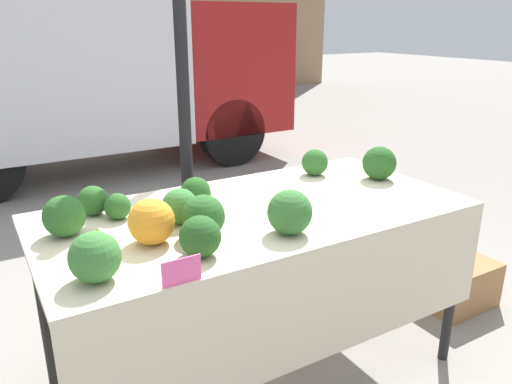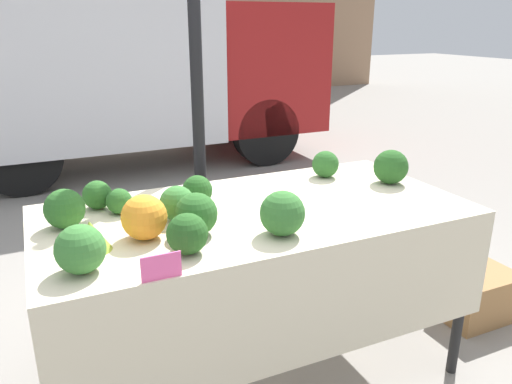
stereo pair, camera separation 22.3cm
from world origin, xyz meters
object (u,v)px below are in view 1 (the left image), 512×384
object	(u,v)px
parked_truck	(89,56)
price_sign	(182,271)
orange_cauliflower	(151,222)
produce_crate	(458,284)

from	to	relation	value
parked_truck	price_sign	world-z (taller)	parked_truck
orange_cauliflower	produce_crate	xyz separation A→B (m)	(1.93, 0.02, -0.83)
parked_truck	price_sign	size ratio (longest dim) A/B	31.28
orange_cauliflower	price_sign	distance (m)	0.35
parked_truck	produce_crate	world-z (taller)	parked_truck
parked_truck	orange_cauliflower	world-z (taller)	parked_truck
parked_truck	orange_cauliflower	distance (m)	4.41
parked_truck	produce_crate	size ratio (longest dim) A/B	9.55
parked_truck	orange_cauliflower	size ratio (longest dim) A/B	23.67
price_sign	produce_crate	xyz separation A→B (m)	(1.95, 0.36, -0.78)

